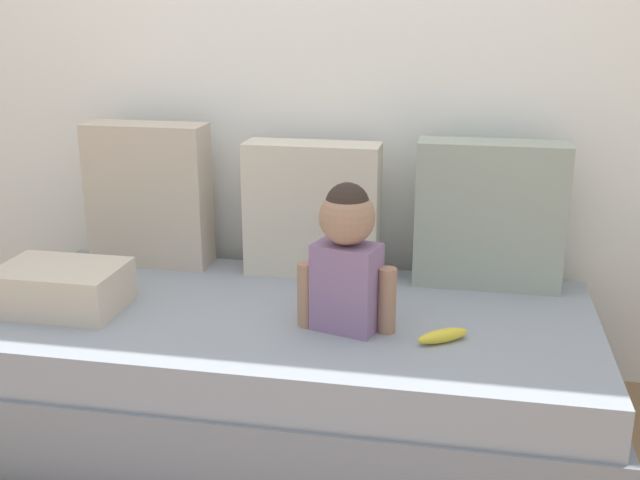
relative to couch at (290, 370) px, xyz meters
name	(u,v)px	position (x,y,z in m)	size (l,w,h in m)	color
ground_plane	(291,426)	(0.00, 0.00, -0.21)	(12.00, 12.00, 0.00)	#93704C
back_wall	(324,63)	(0.00, 0.61, 0.97)	(5.24, 0.10, 2.36)	white
couch	(290,370)	(0.00, 0.00, 0.00)	(2.04, 0.96, 0.43)	gray
throw_pillow_left	(149,195)	(-0.63, 0.38, 0.49)	(0.46, 0.16, 0.54)	#C1B29E
throw_pillow_center	(312,209)	(0.00, 0.38, 0.46)	(0.49, 0.16, 0.49)	beige
throw_pillow_right	(489,215)	(0.63, 0.38, 0.47)	(0.51, 0.16, 0.51)	#99A393
toddler	(347,253)	(0.20, -0.10, 0.46)	(0.31, 0.17, 0.46)	gray
banana	(443,336)	(0.50, -0.15, 0.24)	(0.17, 0.04, 0.04)	yellow
folded_blanket	(62,287)	(-0.74, -0.12, 0.29)	(0.40, 0.28, 0.15)	beige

